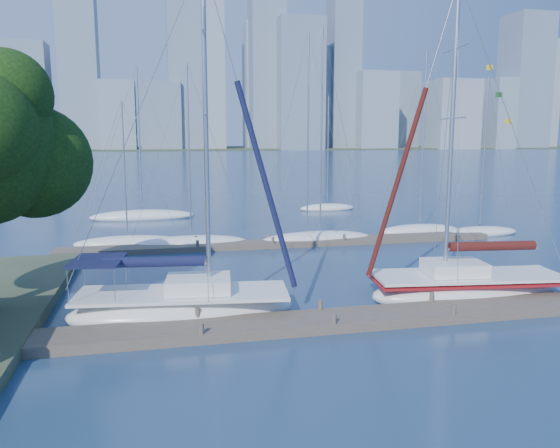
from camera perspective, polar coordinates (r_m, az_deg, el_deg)
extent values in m
plane|color=#17334B|center=(22.07, 4.90, -10.56)|extent=(700.00, 700.00, 0.00)
cube|color=#4F443A|center=(22.00, 4.91, -10.07)|extent=(26.00, 2.00, 0.40)
cube|color=#4F443A|center=(37.46, 0.51, -2.02)|extent=(30.00, 1.80, 0.36)
cube|color=#38472D|center=(339.94, -11.58, 7.70)|extent=(800.00, 100.00, 1.50)
sphere|color=black|center=(25.07, -24.25, 5.92)|extent=(4.68, 4.68, 4.68)
sphere|color=black|center=(23.76, -26.75, 11.95)|extent=(3.49, 3.49, 3.49)
ellipsoid|color=white|center=(23.22, -10.07, -8.95)|extent=(9.59, 4.10, 1.63)
cube|color=white|center=(23.00, -10.13, -7.14)|extent=(8.88, 3.78, 0.13)
cube|color=white|center=(22.85, -8.51, -6.21)|extent=(2.82, 2.27, 0.60)
cylinder|color=silver|center=(22.03, -7.75, 9.55)|extent=(0.20, 0.20, 13.05)
cylinder|color=silver|center=(22.79, -13.02, -4.13)|extent=(4.39, 0.62, 0.11)
cylinder|color=#0F1535|center=(22.77, -13.03, -3.87)|extent=(4.08, 0.90, 0.44)
cube|color=#0F1535|center=(23.13, -18.54, -3.63)|extent=(2.24, 2.80, 0.09)
ellipsoid|color=white|center=(27.10, 18.90, -6.67)|extent=(9.67, 4.17, 1.64)
cube|color=white|center=(26.90, 18.98, -5.10)|extent=(8.96, 3.85, 0.13)
cube|color=white|center=(26.55, 17.73, -4.37)|extent=(2.85, 2.30, 0.60)
cylinder|color=silver|center=(25.69, 17.49, 9.05)|extent=(0.20, 0.20, 12.95)
cylinder|color=silver|center=(27.12, 21.28, -2.38)|extent=(4.42, 0.64, 0.11)
cylinder|color=#400E0D|center=(27.10, 21.30, -2.16)|extent=(4.11, 0.93, 0.44)
cube|color=maroon|center=(26.95, 18.96, -5.48)|extent=(9.17, 3.99, 0.11)
ellipsoid|color=white|center=(39.08, -15.61, -1.89)|extent=(7.46, 4.09, 0.98)
cylinder|color=silver|center=(38.46, -15.94, 5.67)|extent=(0.11, 0.11, 8.89)
ellipsoid|color=white|center=(37.70, -9.24, -2.03)|extent=(8.05, 3.66, 1.10)
cylinder|color=silver|center=(37.01, -9.49, 7.68)|extent=(0.12, 0.12, 11.13)
ellipsoid|color=white|center=(38.48, 2.85, -1.69)|extent=(6.94, 3.90, 1.12)
cylinder|color=silver|center=(37.79, 2.94, 9.47)|extent=(0.12, 0.12, 13.26)
ellipsoid|color=white|center=(38.93, 4.21, -1.58)|extent=(7.95, 4.40, 1.14)
cylinder|color=silver|center=(38.25, 4.35, 9.81)|extent=(0.12, 0.12, 13.71)
ellipsoid|color=white|center=(43.59, 14.38, -0.71)|extent=(6.79, 3.51, 1.05)
cylinder|color=silver|center=(42.99, 14.76, 8.73)|extent=(0.11, 0.11, 12.76)
ellipsoid|color=white|center=(44.31, 20.13, -0.85)|extent=(6.46, 3.15, 0.94)
cylinder|color=silver|center=(43.73, 20.58, 7.12)|extent=(0.10, 0.10, 10.94)
ellipsoid|color=white|center=(51.19, -14.17, 0.77)|extent=(9.61, 4.34, 1.23)
cylinder|color=silver|center=(50.68, -14.49, 8.74)|extent=(0.13, 0.13, 12.41)
ellipsoid|color=white|center=(55.95, 4.95, 1.65)|extent=(6.00, 3.85, 0.96)
cylinder|color=silver|center=(55.49, 5.03, 7.78)|extent=(0.11, 0.11, 10.53)
cube|color=slate|center=(314.41, -24.71, 11.93)|extent=(19.72, 17.63, 54.53)
cube|color=gray|center=(331.98, -20.01, 10.47)|extent=(15.51, 17.61, 36.67)
cube|color=#8095A6|center=(305.55, -16.51, 10.76)|extent=(17.80, 19.81, 36.14)
cube|color=slate|center=(306.67, -12.36, 10.90)|extent=(21.56, 16.86, 35.97)
cube|color=gray|center=(312.16, -7.65, 14.94)|extent=(18.56, 14.99, 78.85)
cube|color=#8095A6|center=(330.90, -2.43, 14.09)|extent=(14.73, 17.46, 72.12)
cube|color=slate|center=(309.41, 2.05, 14.29)|extent=(24.69, 18.95, 70.50)
cube|color=gray|center=(330.06, 4.84, 12.86)|extent=(14.48, 17.11, 58.11)
cube|color=#8095A6|center=(323.65, 9.84, 11.54)|extent=(22.08, 18.80, 43.55)
cube|color=slate|center=(363.64, 12.68, 11.47)|extent=(16.38, 17.52, 47.30)
cube|color=gray|center=(344.15, 17.47, 10.82)|extent=(25.92, 23.94, 40.05)
cube|color=#8095A6|center=(360.30, 21.74, 10.62)|extent=(13.42, 21.38, 41.55)
cube|color=slate|center=(375.21, 24.16, 13.32)|extent=(23.43, 23.60, 79.85)
cube|color=gray|center=(406.60, 25.62, 12.10)|extent=(16.55, 17.08, 69.31)
cube|color=slate|center=(316.26, -20.41, 17.76)|extent=(19.28, 18.00, 115.69)
cube|color=slate|center=(312.51, -9.83, 15.93)|extent=(19.05, 18.00, 90.24)
cube|color=slate|center=(319.33, -1.39, 17.65)|extent=(18.82, 18.00, 109.46)
cube|color=slate|center=(329.63, 6.60, 15.53)|extent=(16.28, 18.00, 89.02)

